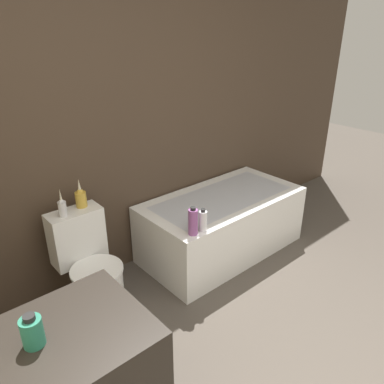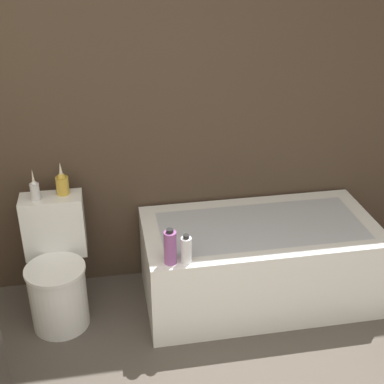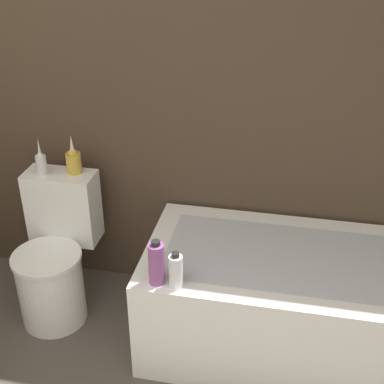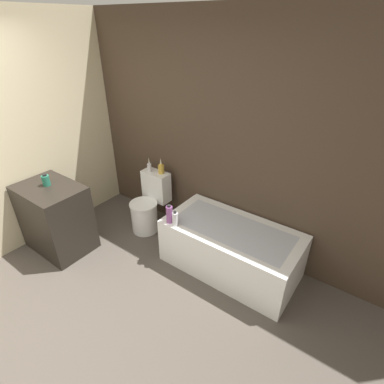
{
  "view_description": "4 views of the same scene",
  "coord_description": "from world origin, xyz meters",
  "px_view_note": "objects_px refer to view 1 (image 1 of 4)",
  "views": [
    {
      "loc": [
        -1.31,
        -0.26,
        1.94
      ],
      "look_at": [
        0.3,
        1.59,
        0.82
      ],
      "focal_mm": 35.0,
      "sensor_mm": 36.0,
      "label": 1
    },
    {
      "loc": [
        -0.08,
        -0.93,
        2.25
      ],
      "look_at": [
        0.38,
        1.65,
        0.89
      ],
      "focal_mm": 50.0,
      "sensor_mm": 36.0,
      "label": 2
    },
    {
      "loc": [
        0.75,
        -0.28,
        2.03
      ],
      "look_at": [
        0.34,
        1.74,
        0.87
      ],
      "focal_mm": 50.0,
      "sensor_mm": 36.0,
      "label": 3
    },
    {
      "loc": [
        2.0,
        -0.5,
        2.45
      ],
      "look_at": [
        0.39,
        1.69,
        0.88
      ],
      "focal_mm": 28.0,
      "sensor_mm": 36.0,
      "label": 4
    }
  ],
  "objects_px": {
    "shampoo_bottle_short": "(203,221)",
    "vase_silver": "(81,197)",
    "bathtub": "(222,224)",
    "vase_gold": "(62,207)",
    "toilet": "(92,273)",
    "soap_bottle_glass": "(32,331)",
    "shampoo_bottle_tall": "(193,222)"
  },
  "relations": [
    {
      "from": "bathtub",
      "to": "toilet",
      "type": "bearing_deg",
      "value": 178.17
    },
    {
      "from": "shampoo_bottle_tall",
      "to": "vase_silver",
      "type": "bearing_deg",
      "value": 137.16
    },
    {
      "from": "bathtub",
      "to": "soap_bottle_glass",
      "type": "relative_size",
      "value": 10.45
    },
    {
      "from": "bathtub",
      "to": "soap_bottle_glass",
      "type": "distance_m",
      "value": 2.19
    },
    {
      "from": "bathtub",
      "to": "shampoo_bottle_short",
      "type": "xyz_separation_m",
      "value": [
        -0.52,
        -0.31,
        0.35
      ]
    },
    {
      "from": "bathtub",
      "to": "shampoo_bottle_short",
      "type": "height_order",
      "value": "shampoo_bottle_short"
    },
    {
      "from": "toilet",
      "to": "vase_gold",
      "type": "xyz_separation_m",
      "value": [
        -0.08,
        0.15,
        0.49
      ]
    },
    {
      "from": "shampoo_bottle_tall",
      "to": "shampoo_bottle_short",
      "type": "distance_m",
      "value": 0.09
    },
    {
      "from": "soap_bottle_glass",
      "to": "vase_silver",
      "type": "distance_m",
      "value": 1.33
    },
    {
      "from": "bathtub",
      "to": "vase_silver",
      "type": "distance_m",
      "value": 1.33
    },
    {
      "from": "toilet",
      "to": "soap_bottle_glass",
      "type": "xyz_separation_m",
      "value": [
        -0.65,
        -0.92,
        0.56
      ]
    },
    {
      "from": "soap_bottle_glass",
      "to": "shampoo_bottle_tall",
      "type": "xyz_separation_m",
      "value": [
        1.3,
        0.58,
        -0.25
      ]
    },
    {
      "from": "shampoo_bottle_short",
      "to": "vase_gold",
      "type": "bearing_deg",
      "value": 148.83
    },
    {
      "from": "shampoo_bottle_short",
      "to": "vase_silver",
      "type": "bearing_deg",
      "value": 140.58
    },
    {
      "from": "shampoo_bottle_tall",
      "to": "shampoo_bottle_short",
      "type": "xyz_separation_m",
      "value": [
        0.09,
        -0.01,
        -0.02
      ]
    },
    {
      "from": "vase_gold",
      "to": "vase_silver",
      "type": "distance_m",
      "value": 0.16
    },
    {
      "from": "bathtub",
      "to": "vase_gold",
      "type": "xyz_separation_m",
      "value": [
        -1.34,
        0.19,
        0.54
      ]
    },
    {
      "from": "bathtub",
      "to": "vase_silver",
      "type": "xyz_separation_m",
      "value": [
        -1.19,
        0.24,
        0.55
      ]
    },
    {
      "from": "shampoo_bottle_tall",
      "to": "toilet",
      "type": "bearing_deg",
      "value": 152.61
    },
    {
      "from": "vase_silver",
      "to": "shampoo_bottle_tall",
      "type": "height_order",
      "value": "vase_silver"
    },
    {
      "from": "toilet",
      "to": "vase_gold",
      "type": "height_order",
      "value": "vase_gold"
    },
    {
      "from": "vase_silver",
      "to": "shampoo_bottle_short",
      "type": "distance_m",
      "value": 0.88
    },
    {
      "from": "soap_bottle_glass",
      "to": "shampoo_bottle_tall",
      "type": "bearing_deg",
      "value": 23.94
    },
    {
      "from": "vase_gold",
      "to": "shampoo_bottle_tall",
      "type": "height_order",
      "value": "vase_gold"
    },
    {
      "from": "bathtub",
      "to": "vase_gold",
      "type": "relative_size",
      "value": 7.32
    },
    {
      "from": "soap_bottle_glass",
      "to": "shampoo_bottle_short",
      "type": "xyz_separation_m",
      "value": [
        1.39,
        0.57,
        -0.27
      ]
    },
    {
      "from": "toilet",
      "to": "soap_bottle_glass",
      "type": "bearing_deg",
      "value": -125.17
    },
    {
      "from": "bathtub",
      "to": "soap_bottle_glass",
      "type": "height_order",
      "value": "soap_bottle_glass"
    },
    {
      "from": "toilet",
      "to": "vase_gold",
      "type": "distance_m",
      "value": 0.52
    },
    {
      "from": "soap_bottle_glass",
      "to": "vase_gold",
      "type": "bearing_deg",
      "value": 61.9
    },
    {
      "from": "toilet",
      "to": "shampoo_bottle_short",
      "type": "distance_m",
      "value": 0.87
    },
    {
      "from": "toilet",
      "to": "vase_silver",
      "type": "bearing_deg",
      "value": 68.15
    }
  ]
}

